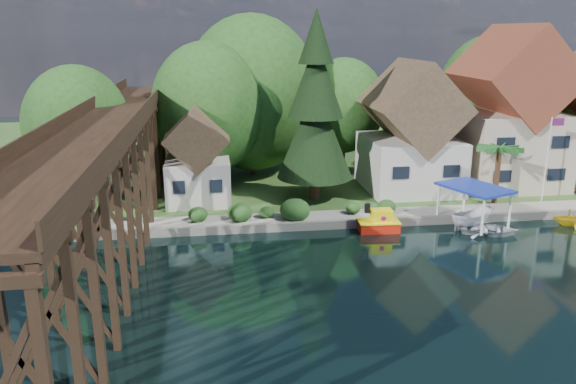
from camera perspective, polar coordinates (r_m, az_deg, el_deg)
The scene contains 17 objects.
ground at distance 33.90m, azimuth 9.74°, elevation -8.11°, with size 140.00×140.00×0.00m, color black.
bank at distance 65.59m, azimuth 0.98°, elevation 4.12°, with size 140.00×52.00×0.50m, color #2C5221.
seawall at distance 42.07m, azimuth 11.77°, elevation -2.94°, with size 60.00×0.40×0.62m, color slate.
promenade at distance 43.84m, azimuth 13.70°, elevation -1.98°, with size 50.00×2.60×0.06m, color gray.
trestle_bridge at distance 36.16m, azimuth -17.50°, elevation 1.87°, with size 4.12×44.18×9.30m.
house_left at distance 49.18m, azimuth 12.35°, elevation 5.57°, with size 7.64×8.64×11.02m.
house_center at distance 53.16m, azimuth 21.48°, elevation 6.99°, with size 8.65×9.18×13.89m.
shed at distance 45.06m, azimuth -9.16°, elevation 3.10°, with size 5.09×5.40×7.85m.
bg_trees at distance 52.22m, azimuth 4.24°, elevation 8.86°, with size 49.90×13.30×10.57m.
shrubs at distance 40.99m, azimuth -0.17°, elevation -1.74°, with size 15.76×2.47×1.70m.
conifer at distance 44.68m, azimuth 2.80°, elevation 8.24°, with size 6.08×6.08×14.98m.
palm_tree at distance 46.76m, azimuth 20.69°, elevation 3.95°, with size 4.07×4.07×4.91m.
flagpole at distance 48.90m, azimuth 25.04°, elevation 3.84°, with size 1.08×0.10×6.84m.
tugboat at distance 40.47m, azimuth 9.23°, elevation -3.08°, with size 2.99×1.73×2.12m.
boat_white_a at distance 41.95m, azimuth 19.74°, elevation -3.48°, with size 2.83×3.97×0.82m, color silver.
boat_canopy at distance 42.62m, azimuth 18.26°, elevation -1.74°, with size 4.86×5.68×3.09m.
boat_yellow at distance 46.03m, azimuth 26.83°, elevation -2.24°, with size 2.22×2.57×1.36m, color gold.
Camera 1 is at (-9.72, -29.46, 13.68)m, focal length 35.00 mm.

